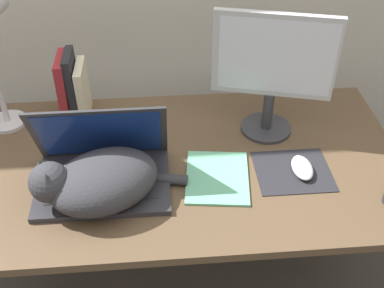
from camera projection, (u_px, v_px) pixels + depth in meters
name	position (u px, v px, depth m)	size (l,w,h in m)	color
desk	(185.00, 176.00, 1.59)	(1.41, 0.77, 0.71)	brown
laptop	(102.00, 168.00, 1.44)	(0.40, 0.28, 0.27)	#2D2D33
cat	(98.00, 181.00, 1.36)	(0.45, 0.34, 0.16)	#333338
external_monitor	(273.00, 68.00, 1.52)	(0.38, 0.17, 0.43)	#333338
mousepad	(293.00, 171.00, 1.51)	(0.23, 0.20, 0.00)	#232328
computer_mouse	(302.00, 168.00, 1.50)	(0.06, 0.11, 0.03)	silver
book_row	(73.00, 88.00, 1.67)	(0.09, 0.15, 0.25)	maroon
notepad	(217.00, 177.00, 1.48)	(0.22, 0.26, 0.01)	#6BBC93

